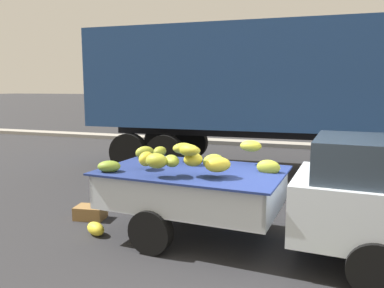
# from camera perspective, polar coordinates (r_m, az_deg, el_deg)

# --- Properties ---
(ground) EXTENTS (220.00, 220.00, 0.00)m
(ground) POSITION_cam_1_polar(r_m,az_deg,el_deg) (5.60, 12.30, -16.40)
(ground) COLOR #28282B
(curb_strip) EXTENTS (80.00, 0.80, 0.16)m
(curb_strip) POSITION_cam_1_polar(r_m,az_deg,el_deg) (15.47, 16.92, -0.26)
(curb_strip) COLOR gray
(curb_strip) RESTS_ON ground
(pickup_truck) EXTENTS (4.96, 2.06, 1.70)m
(pickup_truck) POSITION_cam_1_polar(r_m,az_deg,el_deg) (5.49, 18.71, -7.31)
(pickup_truck) COLOR silver
(pickup_truck) RESTS_ON ground
(semi_trailer) EXTENTS (12.09, 3.04, 3.95)m
(semi_trailer) POSITION_cam_1_polar(r_m,az_deg,el_deg) (10.65, 16.60, 9.24)
(semi_trailer) COLOR navy
(semi_trailer) RESTS_ON ground
(fallen_banana_bunch_near_tailgate) EXTENTS (0.45, 0.38, 0.21)m
(fallen_banana_bunch_near_tailgate) POSITION_cam_1_polar(r_m,az_deg,el_deg) (6.40, -14.25, -12.22)
(fallen_banana_bunch_near_tailgate) COLOR yellow
(fallen_banana_bunch_near_tailgate) RESTS_ON ground
(produce_crate) EXTENTS (0.57, 0.43, 0.23)m
(produce_crate) POSITION_cam_1_polar(r_m,az_deg,el_deg) (7.16, -15.01, -9.89)
(produce_crate) COLOR olive
(produce_crate) RESTS_ON ground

